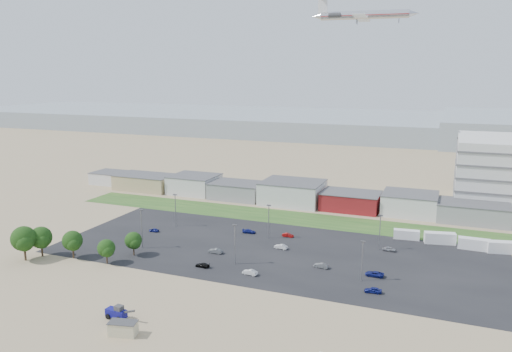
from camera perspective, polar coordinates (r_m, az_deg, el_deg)
The scene contains 35 objects.
ground at distance 122.35m, azimuth -3.33°, elevation -11.20°, with size 700.00×700.00×0.00m, color #988561.
parking_lot at distance 137.83m, azimuth 2.12°, elevation -8.51°, with size 120.00×50.00×0.01m, color black.
grass_strip at distance 168.19m, azimuth 4.18°, elevation -4.79°, with size 160.00×16.00×0.02m, color #254D1D.
hills_backdrop at distance 419.36m, azimuth 20.51°, elevation 4.99°, with size 700.00×200.00×9.00m, color gray, non-canonical shape.
building_row at distance 189.91m, azimuth 1.03°, elevation -1.61°, with size 170.00×20.00×8.00m, color silver, non-canonical shape.
portable_shed at distance 99.21m, azimuth -14.96°, elevation -16.48°, with size 5.24×2.72×2.64m, color beige, non-canonical shape.
telehandler at distance 105.40m, azimuth -15.70°, elevation -14.70°, with size 6.88×2.29×2.87m, color #0D0D68, non-canonical shape.
box_trailer_a at distance 153.00m, azimuth 16.82°, elevation -6.42°, with size 7.29×2.28×2.74m, color silver, non-canonical shape.
box_trailer_b at distance 152.06m, azimuth 20.28°, elevation -6.67°, with size 8.49×2.65×3.19m, color silver, non-canonical shape.
box_trailer_c at distance 150.60m, azimuth 23.66°, elevation -7.13°, with size 8.29×2.59×3.11m, color silver, non-canonical shape.
box_trailer_d at distance 151.12m, azimuth 26.43°, elevation -7.30°, with size 8.40×2.63×3.15m, color silver, non-canonical shape.
tree_far_left at distance 142.44m, azimuth -25.00°, elevation -6.77°, with size 6.86×6.86×10.28m, color black, non-canonical shape.
tree_left at distance 143.69m, azimuth -23.35°, elevation -6.71°, with size 6.12×6.12×9.19m, color black, non-canonical shape.
tree_mid at distance 139.59m, azimuth -20.23°, elevation -7.17°, with size 5.58×5.58×8.37m, color black, non-canonical shape.
tree_right at distance 133.20m, azimuth -16.73°, elevation -8.10°, with size 4.80×4.80×7.20m, color black, non-canonical shape.
tree_near at distance 137.09m, azimuth -13.84°, elevation -7.36°, with size 4.84×4.84×7.27m, color black, non-canonical shape.
lightpole_front_l at distance 141.62m, azimuth -12.93°, elevation -5.90°, with size 1.30×0.54×11.01m, color slate, non-canonical shape.
lightpole_front_m at distance 127.01m, azimuth -2.42°, elevation -7.82°, with size 1.22×0.51×10.36m, color slate, non-canonical shape.
lightpole_front_r at distance 119.75m, azimuth 12.04°, elevation -9.48°, with size 1.14×0.47×9.67m, color slate, non-canonical shape.
lightpole_back_l at distance 159.55m, azimuth -9.18°, elevation -3.89°, with size 1.22×0.51×10.37m, color slate, non-canonical shape.
lightpole_back_m at distance 146.37m, azimuth 1.47°, elevation -5.23°, with size 1.18×0.49×10.03m, color slate, non-canonical shape.
lightpole_back_r at distance 141.04m, azimuth 13.96°, elevation -6.27°, with size 1.16×0.48×9.85m, color slate, non-canonical shape.
airliner at distance 209.28m, azimuth 12.28°, elevation 17.54°, with size 41.39×28.22×12.23m, color silver, non-canonical shape.
parked_car_0 at distance 124.31m, azimuth 13.38°, elevation -10.83°, with size 2.04×4.43×1.23m, color navy.
parked_car_1 at distance 127.01m, azimuth 7.47°, elevation -10.10°, with size 1.32×3.79×1.25m, color #595B5E.
parked_car_2 at distance 115.58m, azimuth 13.23°, elevation -12.57°, with size 1.52×3.78×1.29m, color navy.
parked_car_3 at distance 127.13m, azimuth -6.14°, elevation -10.09°, with size 1.53×3.76×1.09m, color black.
parked_car_4 at distance 136.05m, azimuth -4.65°, elevation -8.53°, with size 1.38×3.96×1.31m, color #595B5E.
parked_car_5 at distance 156.45m, azimuth -11.59°, elevation -6.07°, with size 1.28×3.18×1.08m, color navy.
parked_car_6 at distance 152.00m, azimuth -0.80°, elevation -6.33°, with size 1.65×4.06×1.18m, color navy.
parked_car_7 at distance 139.07m, azimuth 2.86°, elevation -8.06°, with size 1.32×3.78×1.25m, color silver.
parked_car_8 at distance 141.87m, azimuth 15.00°, elevation -8.06°, with size 1.43×3.57×1.21m, color #A5A5AA.
parked_car_10 at distance 141.36m, azimuth -16.77°, elevation -8.25°, with size 1.63×4.01×1.16m, color #595B5E.
parked_car_11 at distance 148.86m, azimuth 3.67°, elevation -6.76°, with size 1.19×3.41×1.12m, color maroon.
parked_car_13 at distance 121.97m, azimuth -0.69°, elevation -10.94°, with size 1.33×3.80×1.25m, color silver.
Camera 1 is at (48.03, -102.09, 47.34)m, focal length 35.00 mm.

